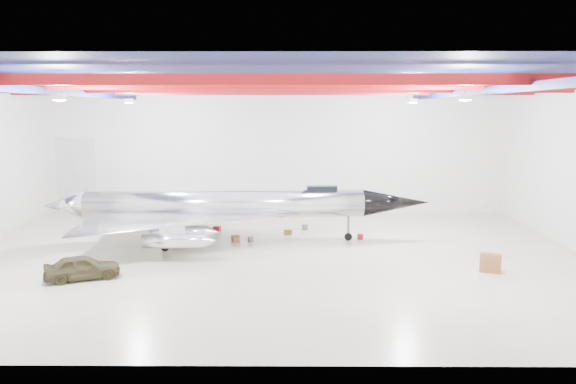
{
  "coord_description": "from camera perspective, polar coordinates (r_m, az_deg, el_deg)",
  "views": [
    {
      "loc": [
        1.47,
        -33.95,
        9.12
      ],
      "look_at": [
        1.24,
        2.0,
        3.79
      ],
      "focal_mm": 35.0,
      "sensor_mm": 36.0,
      "label": 1
    }
  ],
  "objects": [
    {
      "name": "parts_bin",
      "position": [
        41.22,
        0.02,
        -4.09
      ],
      "size": [
        0.62,
        0.55,
        0.36
      ],
      "primitive_type": "cube",
      "rotation": [
        0.0,
        0.0,
        -0.3
      ],
      "color": "olive",
      "rests_on": "floor"
    },
    {
      "name": "spares_box",
      "position": [
        42.86,
        1.73,
        -3.58
      ],
      "size": [
        0.51,
        0.51,
        0.41
      ],
      "primitive_type": "cylinder",
      "rotation": [
        0.0,
        0.0,
        0.14
      ],
      "color": "#59595B",
      "rests_on": "floor"
    },
    {
      "name": "jeep",
      "position": [
        32.46,
        -20.18,
        -7.19
      ],
      "size": [
        4.22,
        2.96,
        1.33
      ],
      "primitive_type": "imported",
      "rotation": [
        0.0,
        0.0,
        1.96
      ],
      "color": "#37321B",
      "rests_on": "floor"
    },
    {
      "name": "engine_drum",
      "position": [
        39.14,
        -3.82,
        -4.78
      ],
      "size": [
        0.54,
        0.54,
        0.37
      ],
      "primitive_type": "cylinder",
      "rotation": [
        0.0,
        0.0,
        0.42
      ],
      "color": "#59595B",
      "rests_on": "floor"
    },
    {
      "name": "floor",
      "position": [
        35.18,
        -2.06,
        -6.6
      ],
      "size": [
        40.0,
        40.0,
        0.0
      ],
      "primitive_type": "plane",
      "color": "#B7AF91",
      "rests_on": "ground"
    },
    {
      "name": "oil_barrel",
      "position": [
        39.41,
        -5.36,
        -4.7
      ],
      "size": [
        0.65,
        0.58,
        0.38
      ],
      "primitive_type": "cube",
      "rotation": [
        0.0,
        0.0,
        0.29
      ],
      "color": "olive",
      "rests_on": "floor"
    },
    {
      "name": "wall_back",
      "position": [
        49.1,
        -1.36,
        4.2
      ],
      "size": [
        40.0,
        0.0,
        40.0
      ],
      "primitive_type": "plane",
      "rotation": [
        1.57,
        0.0,
        0.0
      ],
      "color": "silver",
      "rests_on": "floor"
    },
    {
      "name": "desk",
      "position": [
        33.81,
        19.88,
        -6.81
      ],
      "size": [
        1.28,
        0.96,
        1.05
      ],
      "primitive_type": "cube",
      "rotation": [
        0.0,
        0.0,
        -0.39
      ],
      "color": "brown",
      "rests_on": "floor"
    },
    {
      "name": "crate_small",
      "position": [
        43.02,
        -7.53,
        -3.72
      ],
      "size": [
        0.38,
        0.33,
        0.23
      ],
      "primitive_type": "cube",
      "rotation": [
        0.0,
        0.0,
        0.21
      ],
      "color": "#59595B",
      "rests_on": "floor"
    },
    {
      "name": "toolbox_red",
      "position": [
        42.82,
        -7.2,
        -3.7
      ],
      "size": [
        0.59,
        0.53,
        0.35
      ],
      "primitive_type": "cube",
      "rotation": [
        0.0,
        0.0,
        -0.31
      ],
      "color": "maroon",
      "rests_on": "floor"
    },
    {
      "name": "jet_aircraft",
      "position": [
        38.78,
        -6.44,
        -1.63
      ],
      "size": [
        26.61,
        16.01,
        7.25
      ],
      "rotation": [
        0.0,
        0.0,
        0.06
      ],
      "color": "silver",
      "rests_on": "floor"
    },
    {
      "name": "tool_chest",
      "position": [
        40.04,
        7.36,
        -4.52
      ],
      "size": [
        0.47,
        0.47,
        0.39
      ],
      "primitive_type": "cylinder",
      "rotation": [
        0.0,
        0.0,
        -0.08
      ],
      "color": "maroon",
      "rests_on": "floor"
    },
    {
      "name": "ceiling_structure",
      "position": [
        34.0,
        -2.15,
        10.45
      ],
      "size": [
        39.5,
        29.5,
        1.08
      ],
      "color": "maroon",
      "rests_on": "ceiling"
    },
    {
      "name": "crate_ply",
      "position": [
        39.02,
        -5.22,
        -4.89
      ],
      "size": [
        0.46,
        0.37,
        0.31
      ],
      "primitive_type": "cube",
      "rotation": [
        0.0,
        0.0,
        0.04
      ],
      "color": "olive",
      "rests_on": "floor"
    },
    {
      "name": "ceiling",
      "position": [
        34.03,
        -2.16,
        11.59
      ],
      "size": [
        40.0,
        40.0,
        0.0
      ],
      "primitive_type": "plane",
      "rotation": [
        3.14,
        0.0,
        0.0
      ],
      "color": "#0A0F38",
      "rests_on": "wall_back"
    }
  ]
}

